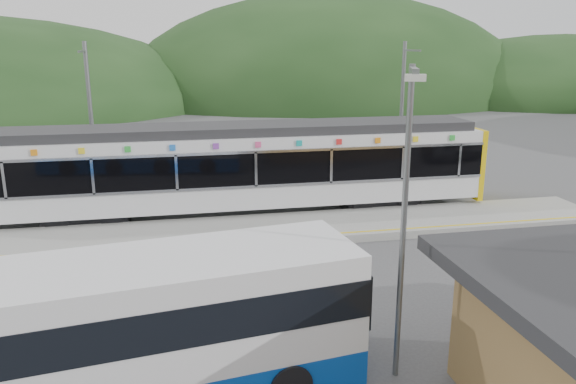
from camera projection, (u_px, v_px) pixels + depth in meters
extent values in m
plane|color=#4C4C4F|center=(295.00, 266.00, 17.96)|extent=(120.00, 120.00, 0.00)
ellipsoid|color=#1E3D19|center=(328.00, 98.00, 72.16)|extent=(52.00, 39.00, 26.00)
ellipsoid|color=#1E3D19|center=(558.00, 98.00, 72.04)|extent=(44.00, 33.00, 16.00)
cube|color=#9E9E99|center=(276.00, 229.00, 21.04)|extent=(26.00, 3.20, 0.30)
cube|color=yellow|center=(283.00, 237.00, 19.77)|extent=(26.00, 0.10, 0.01)
cube|color=black|center=(89.00, 216.00, 22.21)|extent=(3.20, 2.20, 0.56)
cube|color=black|center=(376.00, 199.00, 24.51)|extent=(3.20, 2.20, 0.56)
cube|color=silver|center=(239.00, 190.00, 23.17)|extent=(20.00, 2.90, 0.92)
cube|color=black|center=(239.00, 162.00, 22.86)|extent=(20.00, 2.96, 1.45)
cube|color=silver|center=(243.00, 187.00, 21.62)|extent=(20.00, 0.05, 0.10)
cube|color=silver|center=(243.00, 153.00, 21.27)|extent=(20.00, 0.05, 0.10)
cube|color=silver|center=(238.00, 139.00, 22.62)|extent=(20.00, 2.90, 0.45)
cube|color=#2D2D30|center=(238.00, 129.00, 22.51)|extent=(19.40, 2.50, 0.36)
cube|color=yellow|center=(466.00, 160.00, 24.89)|extent=(0.24, 2.92, 3.00)
cube|color=silver|center=(4.00, 180.00, 19.81)|extent=(0.10, 0.05, 1.35)
cube|color=silver|center=(93.00, 176.00, 20.39)|extent=(0.10, 0.05, 1.35)
cube|color=silver|center=(177.00, 173.00, 20.96)|extent=(0.10, 0.05, 1.35)
cube|color=silver|center=(256.00, 169.00, 21.54)|extent=(0.10, 0.05, 1.35)
cube|color=silver|center=(331.00, 166.00, 22.11)|extent=(0.10, 0.05, 1.35)
cube|color=silver|center=(403.00, 163.00, 22.69)|extent=(0.10, 0.05, 1.35)
cube|color=silver|center=(460.00, 160.00, 23.17)|extent=(0.10, 0.05, 1.35)
cube|color=orange|center=(34.00, 153.00, 19.79)|extent=(0.22, 0.04, 0.22)
cube|color=yellow|center=(82.00, 151.00, 20.09)|extent=(0.22, 0.04, 0.22)
cube|color=green|center=(128.00, 149.00, 20.40)|extent=(0.22, 0.04, 0.22)
cube|color=blue|center=(172.00, 148.00, 20.71)|extent=(0.22, 0.04, 0.22)
cube|color=purple|center=(216.00, 146.00, 21.01)|extent=(0.22, 0.04, 0.22)
cube|color=#E54C8C|center=(258.00, 145.00, 21.32)|extent=(0.22, 0.04, 0.22)
cube|color=#19A5A5|center=(299.00, 143.00, 21.63)|extent=(0.22, 0.04, 0.22)
cube|color=red|center=(339.00, 142.00, 21.93)|extent=(0.22, 0.04, 0.22)
cube|color=orange|center=(378.00, 140.00, 22.24)|extent=(0.22, 0.04, 0.22)
cube|color=yellow|center=(416.00, 139.00, 22.55)|extent=(0.22, 0.04, 0.22)
cube|color=green|center=(452.00, 138.00, 22.85)|extent=(0.22, 0.04, 0.22)
cylinder|color=slate|center=(92.00, 126.00, 23.86)|extent=(0.18, 0.18, 7.00)
cube|color=slate|center=(82.00, 51.00, 22.30)|extent=(0.08, 1.80, 0.08)
cylinder|color=slate|center=(401.00, 118.00, 26.54)|extent=(0.18, 0.18, 7.00)
cube|color=slate|center=(412.00, 50.00, 24.98)|extent=(0.08, 1.80, 0.08)
cube|color=silver|center=(85.00, 351.00, 10.64)|extent=(11.01, 3.97, 0.78)
cube|color=black|center=(81.00, 314.00, 10.44)|extent=(11.02, 4.01, 0.78)
cube|color=silver|center=(78.00, 282.00, 10.28)|extent=(11.01, 3.97, 0.49)
cylinder|color=black|center=(156.00, 377.00, 11.27)|extent=(1.24, 2.67, 0.88)
cylinder|color=black|center=(272.00, 355.00, 12.07)|extent=(1.24, 2.67, 0.88)
cylinder|color=slate|center=(403.00, 231.00, 11.28)|extent=(0.12, 0.12, 6.56)
cube|color=slate|center=(423.00, 71.00, 9.99)|extent=(0.49, 1.07, 0.12)
cube|color=silver|center=(435.00, 78.00, 9.55)|extent=(0.39, 0.29, 0.12)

